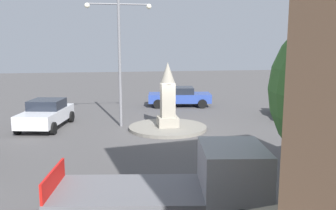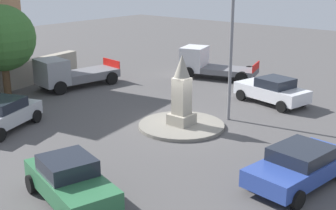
{
  "view_description": "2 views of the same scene",
  "coord_description": "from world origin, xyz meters",
  "px_view_note": "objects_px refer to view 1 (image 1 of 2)",
  "views": [
    {
      "loc": [
        3.13,
        18.4,
        4.52
      ],
      "look_at": [
        -0.18,
        -0.95,
        1.15
      ],
      "focal_mm": 38.38,
      "sensor_mm": 36.0,
      "label": 1
    },
    {
      "loc": [
        -16.13,
        -12.51,
        7.33
      ],
      "look_at": [
        -0.62,
        0.33,
        1.2
      ],
      "focal_mm": 47.81,
      "sensor_mm": 36.0,
      "label": 2
    }
  ],
  "objects_px": {
    "monument": "(168,97)",
    "streetlamp": "(119,47)",
    "car_white_parked_right": "(46,114)",
    "car_blue_far_side": "(179,96)",
    "truck_grey_waiting": "(183,188)",
    "car_green_approaching": "(292,105)"
  },
  "relations": [
    {
      "from": "streetlamp",
      "to": "truck_grey_waiting",
      "type": "bearing_deg",
      "value": 95.63
    },
    {
      "from": "streetlamp",
      "to": "car_blue_far_side",
      "type": "relative_size",
      "value": 1.51
    },
    {
      "from": "streetlamp",
      "to": "car_blue_far_side",
      "type": "height_order",
      "value": "streetlamp"
    },
    {
      "from": "monument",
      "to": "car_white_parked_right",
      "type": "relative_size",
      "value": 0.76
    },
    {
      "from": "car_blue_far_side",
      "to": "truck_grey_waiting",
      "type": "xyz_separation_m",
      "value": [
        3.36,
        16.99,
        0.2
      ]
    },
    {
      "from": "streetlamp",
      "to": "monument",
      "type": "bearing_deg",
      "value": 155.03
    },
    {
      "from": "car_green_approaching",
      "to": "truck_grey_waiting",
      "type": "bearing_deg",
      "value": 51.49
    },
    {
      "from": "monument",
      "to": "truck_grey_waiting",
      "type": "xyz_separation_m",
      "value": [
        1.32,
        10.09,
        -0.78
      ]
    },
    {
      "from": "car_green_approaching",
      "to": "car_blue_far_side",
      "type": "distance_m",
      "value": 7.95
    },
    {
      "from": "streetlamp",
      "to": "car_green_approaching",
      "type": "distance_m",
      "value": 11.07
    },
    {
      "from": "monument",
      "to": "truck_grey_waiting",
      "type": "height_order",
      "value": "monument"
    },
    {
      "from": "streetlamp",
      "to": "car_white_parked_right",
      "type": "xyz_separation_m",
      "value": [
        4.0,
        -0.36,
        -3.54
      ]
    },
    {
      "from": "streetlamp",
      "to": "car_white_parked_right",
      "type": "bearing_deg",
      "value": -5.19
    },
    {
      "from": "streetlamp",
      "to": "car_green_approaching",
      "type": "height_order",
      "value": "streetlamp"
    },
    {
      "from": "streetlamp",
      "to": "truck_grey_waiting",
      "type": "height_order",
      "value": "streetlamp"
    },
    {
      "from": "streetlamp",
      "to": "car_white_parked_right",
      "type": "distance_m",
      "value": 5.36
    },
    {
      "from": "car_blue_far_side",
      "to": "car_green_approaching",
      "type": "bearing_deg",
      "value": 139.01
    },
    {
      "from": "car_green_approaching",
      "to": "car_white_parked_right",
      "type": "distance_m",
      "value": 14.47
    },
    {
      "from": "monument",
      "to": "streetlamp",
      "type": "xyz_separation_m",
      "value": [
        2.42,
        -1.13,
        2.6
      ]
    },
    {
      "from": "monument",
      "to": "streetlamp",
      "type": "distance_m",
      "value": 3.73
    },
    {
      "from": "car_blue_far_side",
      "to": "car_white_parked_right",
      "type": "distance_m",
      "value": 10.05
    },
    {
      "from": "car_white_parked_right",
      "to": "truck_grey_waiting",
      "type": "xyz_separation_m",
      "value": [
        -5.11,
        11.58,
        0.17
      ]
    }
  ]
}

